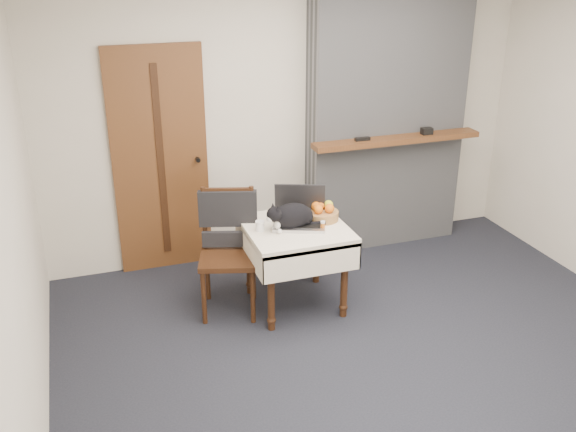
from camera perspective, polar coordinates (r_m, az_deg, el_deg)
name	(u,v)px	position (r m, az deg, el deg)	size (l,w,h in m)	color
ground	(381,359)	(4.75, 8.26, -12.48)	(4.50, 4.50, 0.00)	black
room_shell	(365,102)	(4.40, 6.83, 10.05)	(4.52, 4.01, 2.61)	beige
door	(160,162)	(5.69, -11.28, 4.75)	(0.82, 0.10, 2.00)	brown
chimney	(387,113)	(6.11, 8.76, 9.08)	(1.62, 0.48, 2.60)	gray
side_table	(295,239)	(5.07, 0.67, -2.08)	(0.78, 0.78, 0.70)	#351F0E
laptop	(299,214)	(5.06, 1.01, 0.17)	(0.50, 0.47, 0.30)	#B7B7BC
cat	(293,216)	(4.96, 0.44, 0.00)	(0.49, 0.26, 0.23)	black
cream_jar	(260,226)	(4.94, -2.51, -0.89)	(0.07, 0.07, 0.08)	white
pill_bottle	(323,226)	(4.95, 3.11, -0.85)	(0.04, 0.04, 0.08)	#AF5815
fruit_basket	(323,213)	(5.14, 3.09, 0.30)	(0.25, 0.25, 0.14)	#A57142
desk_clutter	(314,224)	(5.07, 2.34, -0.68)	(0.15, 0.02, 0.01)	black
chair	(228,233)	(5.08, -5.34, -1.56)	(0.56, 0.55, 1.00)	#351F0E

